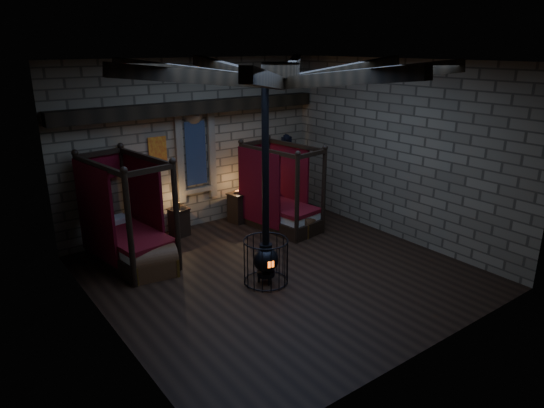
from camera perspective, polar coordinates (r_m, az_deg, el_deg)
room at (r=9.21m, az=0.62°, el=13.62°), size 7.02×7.02×4.29m
bed_left at (r=10.86m, az=-16.59°, el=-3.70°), size 1.44×2.33×2.29m
bed_right at (r=12.38m, az=0.85°, el=-0.39°), size 1.35×2.16×2.12m
trunk_left at (r=10.13m, az=-13.70°, el=-6.78°), size 0.97×0.70×0.65m
trunk_right at (r=12.12m, az=4.16°, el=-2.20°), size 0.91×0.74×0.58m
nightstand_left at (r=12.08m, az=-10.87°, el=-2.05°), size 0.50×0.48×0.86m
nightstand_right at (r=12.79m, az=-3.92°, el=-0.38°), size 0.57×0.55×0.87m
stove at (r=9.49m, az=-0.73°, el=-6.09°), size 0.88×0.88×4.05m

